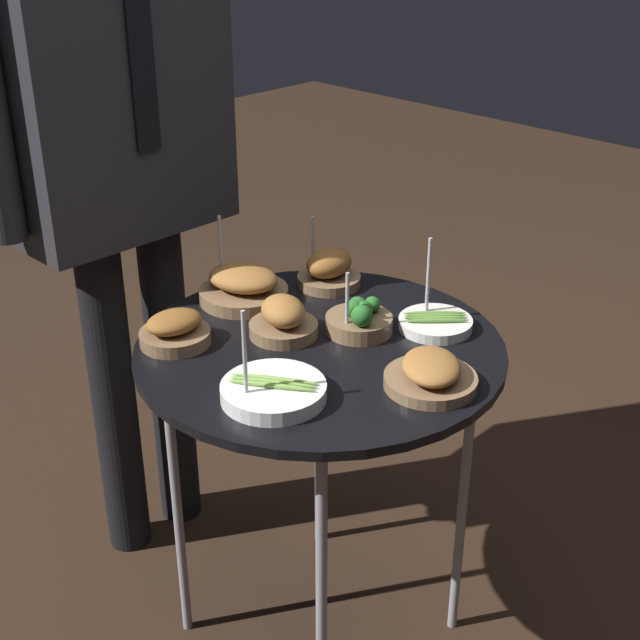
{
  "coord_description": "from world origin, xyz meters",
  "views": [
    {
      "loc": [
        -1.03,
        -1.01,
        1.48
      ],
      "look_at": [
        0.0,
        0.0,
        0.75
      ],
      "focal_mm": 50.0,
      "sensor_mm": 36.0,
      "label": 1
    }
  ],
  "objects_px": {
    "bowl_roast_back_left": "(283,320)",
    "waiter_figure": "(115,123)",
    "bowl_roast_front_center": "(175,330)",
    "bowl_asparagus_front_right": "(435,322)",
    "bowl_roast_back_right": "(431,374)",
    "serving_cart": "(320,368)",
    "bowl_broccoli_far_rim": "(360,319)",
    "bowl_asparagus_mid_right": "(273,391)",
    "bowl_roast_front_left": "(329,271)",
    "bowl_roast_center": "(243,286)"
  },
  "relations": [
    {
      "from": "serving_cart",
      "to": "bowl_roast_back_left",
      "type": "height_order",
      "value": "bowl_roast_back_left"
    },
    {
      "from": "bowl_asparagus_front_right",
      "to": "bowl_roast_back_left",
      "type": "bearing_deg",
      "value": 139.82
    },
    {
      "from": "bowl_roast_back_right",
      "to": "bowl_roast_front_center",
      "type": "bearing_deg",
      "value": 115.55
    },
    {
      "from": "bowl_roast_center",
      "to": "waiter_figure",
      "type": "relative_size",
      "value": 0.11
    },
    {
      "from": "serving_cart",
      "to": "bowl_roast_back_right",
      "type": "xyz_separation_m",
      "value": [
        0.02,
        -0.24,
        0.07
      ]
    },
    {
      "from": "bowl_broccoli_far_rim",
      "to": "waiter_figure",
      "type": "bearing_deg",
      "value": 103.53
    },
    {
      "from": "bowl_asparagus_front_right",
      "to": "bowl_roast_front_left",
      "type": "height_order",
      "value": "bowl_asparagus_front_right"
    },
    {
      "from": "bowl_roast_center",
      "to": "bowl_roast_front_left",
      "type": "bearing_deg",
      "value": -22.25
    },
    {
      "from": "bowl_broccoli_far_rim",
      "to": "bowl_asparagus_front_right",
      "type": "xyz_separation_m",
      "value": [
        0.11,
        -0.09,
        -0.01
      ]
    },
    {
      "from": "bowl_roast_center",
      "to": "bowl_roast_front_center",
      "type": "distance_m",
      "value": 0.21
    },
    {
      "from": "bowl_asparagus_front_right",
      "to": "bowl_roast_back_right",
      "type": "bearing_deg",
      "value": -144.19
    },
    {
      "from": "waiter_figure",
      "to": "bowl_roast_back_left",
      "type": "bearing_deg",
      "value": -86.83
    },
    {
      "from": "bowl_roast_back_right",
      "to": "bowl_roast_center",
      "type": "bearing_deg",
      "value": 89.68
    },
    {
      "from": "bowl_roast_back_left",
      "to": "bowl_roast_front_left",
      "type": "height_order",
      "value": "bowl_roast_front_left"
    },
    {
      "from": "bowl_asparagus_front_right",
      "to": "bowl_asparagus_mid_right",
      "type": "bearing_deg",
      "value": 174.99
    },
    {
      "from": "bowl_asparagus_mid_right",
      "to": "bowl_roast_back_left",
      "type": "height_order",
      "value": "bowl_asparagus_mid_right"
    },
    {
      "from": "bowl_roast_front_left",
      "to": "bowl_roast_center",
      "type": "bearing_deg",
      "value": 157.75
    },
    {
      "from": "bowl_roast_front_center",
      "to": "bowl_asparagus_front_right",
      "type": "relative_size",
      "value": 0.77
    },
    {
      "from": "serving_cart",
      "to": "bowl_roast_front_left",
      "type": "distance_m",
      "value": 0.28
    },
    {
      "from": "serving_cart",
      "to": "bowl_asparagus_front_right",
      "type": "xyz_separation_m",
      "value": [
        0.2,
        -0.11,
        0.06
      ]
    },
    {
      "from": "serving_cart",
      "to": "bowl_broccoli_far_rim",
      "type": "distance_m",
      "value": 0.12
    },
    {
      "from": "bowl_asparagus_mid_right",
      "to": "bowl_roast_center",
      "type": "distance_m",
      "value": 0.38
    },
    {
      "from": "bowl_roast_front_center",
      "to": "serving_cart",
      "type": "bearing_deg",
      "value": -46.6
    },
    {
      "from": "serving_cart",
      "to": "bowl_broccoli_far_rim",
      "type": "height_order",
      "value": "bowl_broccoli_far_rim"
    },
    {
      "from": "bowl_asparagus_mid_right",
      "to": "bowl_asparagus_front_right",
      "type": "distance_m",
      "value": 0.39
    },
    {
      "from": "serving_cart",
      "to": "bowl_roast_back_right",
      "type": "relative_size",
      "value": 4.33
    },
    {
      "from": "bowl_broccoli_far_rim",
      "to": "bowl_roast_front_left",
      "type": "distance_m",
      "value": 0.22
    },
    {
      "from": "serving_cart",
      "to": "bowl_roast_center",
      "type": "height_order",
      "value": "bowl_roast_center"
    },
    {
      "from": "serving_cart",
      "to": "bowl_roast_back_right",
      "type": "height_order",
      "value": "bowl_roast_back_right"
    },
    {
      "from": "bowl_broccoli_far_rim",
      "to": "waiter_figure",
      "type": "xyz_separation_m",
      "value": [
        -0.13,
        0.55,
        0.3
      ]
    },
    {
      "from": "bowl_roast_back_right",
      "to": "bowl_roast_front_left",
      "type": "xyz_separation_m",
      "value": [
        0.18,
        0.41,
        0.01
      ]
    },
    {
      "from": "bowl_roast_front_center",
      "to": "waiter_figure",
      "type": "relative_size",
      "value": 0.08
    },
    {
      "from": "bowl_roast_back_left",
      "to": "bowl_roast_back_right",
      "type": "height_order",
      "value": "bowl_roast_back_left"
    },
    {
      "from": "bowl_roast_front_left",
      "to": "bowl_roast_back_right",
      "type": "bearing_deg",
      "value": -113.4
    },
    {
      "from": "bowl_roast_back_left",
      "to": "bowl_asparagus_front_right",
      "type": "height_order",
      "value": "bowl_asparagus_front_right"
    },
    {
      "from": "bowl_roast_front_center",
      "to": "bowl_asparagus_front_right",
      "type": "distance_m",
      "value": 0.49
    },
    {
      "from": "bowl_asparagus_mid_right",
      "to": "bowl_roast_back_right",
      "type": "distance_m",
      "value": 0.27
    },
    {
      "from": "bowl_roast_back_right",
      "to": "bowl_roast_front_center",
      "type": "distance_m",
      "value": 0.48
    },
    {
      "from": "bowl_asparagus_mid_right",
      "to": "bowl_asparagus_front_right",
      "type": "height_order",
      "value": "bowl_asparagus_mid_right"
    },
    {
      "from": "bowl_roast_center",
      "to": "bowl_asparagus_mid_right",
      "type": "bearing_deg",
      "value": -123.87
    },
    {
      "from": "bowl_roast_front_center",
      "to": "bowl_asparagus_front_right",
      "type": "xyz_separation_m",
      "value": [
        0.38,
        -0.3,
        -0.01
      ]
    },
    {
      "from": "bowl_broccoli_far_rim",
      "to": "bowl_asparagus_front_right",
      "type": "relative_size",
      "value": 0.78
    },
    {
      "from": "bowl_broccoli_far_rim",
      "to": "bowl_roast_back_right",
      "type": "height_order",
      "value": "bowl_broccoli_far_rim"
    },
    {
      "from": "bowl_broccoli_far_rim",
      "to": "bowl_asparagus_front_right",
      "type": "height_order",
      "value": "bowl_asparagus_front_right"
    },
    {
      "from": "bowl_broccoli_far_rim",
      "to": "bowl_roast_back_left",
      "type": "height_order",
      "value": "bowl_broccoli_far_rim"
    },
    {
      "from": "bowl_roast_back_left",
      "to": "waiter_figure",
      "type": "xyz_separation_m",
      "value": [
        -0.03,
        0.46,
        0.29
      ]
    },
    {
      "from": "bowl_asparagus_mid_right",
      "to": "bowl_roast_back_left",
      "type": "xyz_separation_m",
      "value": [
        0.17,
        0.15,
        0.02
      ]
    },
    {
      "from": "bowl_broccoli_far_rim",
      "to": "bowl_asparagus_mid_right",
      "type": "xyz_separation_m",
      "value": [
        -0.27,
        -0.06,
        -0.01
      ]
    },
    {
      "from": "bowl_asparagus_mid_right",
      "to": "bowl_roast_front_center",
      "type": "relative_size",
      "value": 1.34
    },
    {
      "from": "bowl_roast_front_center",
      "to": "bowl_roast_front_left",
      "type": "height_order",
      "value": "bowl_roast_front_left"
    }
  ]
}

